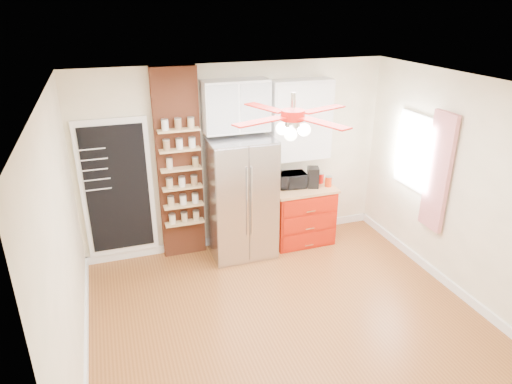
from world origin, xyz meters
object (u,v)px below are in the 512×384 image
object	(u,v)px
fridge	(241,198)
red_cabinet	(301,214)
ceiling_fan	(293,116)
pantry_jar_oats	(169,163)
canister_left	(328,182)
coffee_maker	(313,177)
toaster_oven	(292,180)

from	to	relation	value
fridge	red_cabinet	distance (m)	1.06
ceiling_fan	pantry_jar_oats	bearing A→B (deg)	118.88
fridge	canister_left	xyz separation A→B (m)	(1.34, -0.05, 0.10)
canister_left	pantry_jar_oats	distance (m)	2.34
ceiling_fan	red_cabinet	bearing A→B (deg)	61.29
red_cabinet	coffee_maker	world-z (taller)	coffee_maker
toaster_oven	canister_left	bearing A→B (deg)	-10.99
red_cabinet	ceiling_fan	world-z (taller)	ceiling_fan
coffee_maker	toaster_oven	bearing A→B (deg)	-177.92
fridge	ceiling_fan	xyz separation A→B (m)	(0.05, -1.63, 1.55)
red_cabinet	canister_left	size ratio (longest dim) A/B	6.14
red_cabinet	canister_left	world-z (taller)	canister_left
red_cabinet	ceiling_fan	size ratio (longest dim) A/B	0.67
canister_left	pantry_jar_oats	xyz separation A→B (m)	(-2.29, 0.23, 0.46)
coffee_maker	canister_left	distance (m)	0.24
red_cabinet	toaster_oven	bearing A→B (deg)	163.20
fridge	toaster_oven	world-z (taller)	fridge
fridge	canister_left	world-z (taller)	fridge
toaster_oven	pantry_jar_oats	distance (m)	1.82
ceiling_fan	pantry_jar_oats	world-z (taller)	ceiling_fan
red_cabinet	coffee_maker	distance (m)	0.62
fridge	toaster_oven	distance (m)	0.83
ceiling_fan	canister_left	distance (m)	2.50
ceiling_fan	toaster_oven	size ratio (longest dim) A/B	3.48
fridge	pantry_jar_oats	size ratio (longest dim) A/B	12.70
pantry_jar_oats	ceiling_fan	bearing A→B (deg)	-61.12
red_cabinet	toaster_oven	distance (m)	0.58
red_cabinet	canister_left	xyz separation A→B (m)	(0.37, -0.10, 0.52)
red_cabinet	ceiling_fan	distance (m)	2.75
pantry_jar_oats	coffee_maker	bearing A→B (deg)	-4.65
red_cabinet	pantry_jar_oats	distance (m)	2.16
toaster_oven	red_cabinet	bearing A→B (deg)	-11.69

